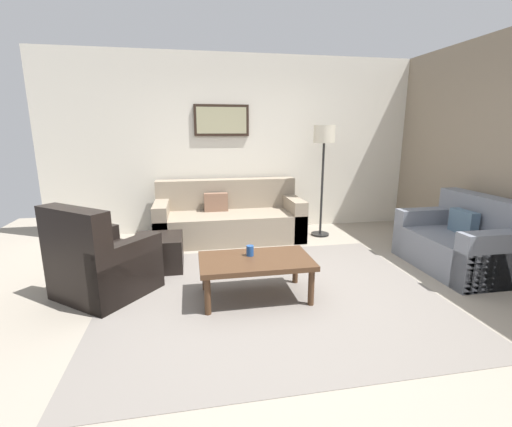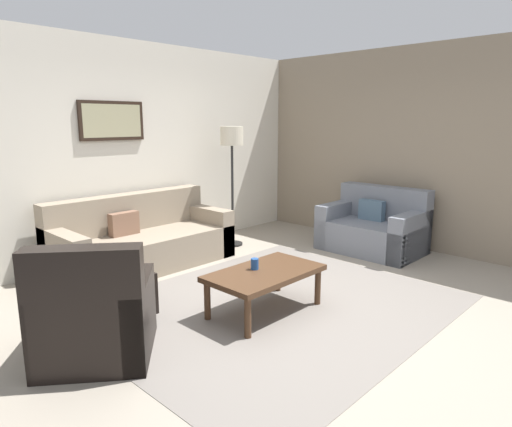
{
  "view_description": "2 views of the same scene",
  "coord_description": "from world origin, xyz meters",
  "px_view_note": "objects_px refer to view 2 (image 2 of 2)",
  "views": [
    {
      "loc": [
        -0.76,
        -3.23,
        1.64
      ],
      "look_at": [
        -0.15,
        0.06,
        0.85
      ],
      "focal_mm": 24.83,
      "sensor_mm": 36.0,
      "label": 1
    },
    {
      "loc": [
        -3.12,
        -2.73,
        1.79
      ],
      "look_at": [
        0.16,
        0.41,
        0.85
      ],
      "focal_mm": 31.56,
      "sensor_mm": 36.0,
      "label": 2
    }
  ],
  "objects_px": {
    "cup": "(255,264)",
    "lamp_standing": "(232,148)",
    "couch_main": "(140,242)",
    "framed_artwork": "(112,121)",
    "armchair_leather": "(95,322)",
    "ottoman": "(116,294)",
    "coffee_table": "(265,276)",
    "couch_loveseat": "(375,229)"
  },
  "relations": [
    {
      "from": "cup",
      "to": "lamp_standing",
      "type": "relative_size",
      "value": 0.06
    },
    {
      "from": "couch_main",
      "to": "framed_artwork",
      "type": "distance_m",
      "value": 1.55
    },
    {
      "from": "armchair_leather",
      "to": "ottoman",
      "type": "distance_m",
      "value": 0.83
    },
    {
      "from": "coffee_table",
      "to": "cup",
      "type": "relative_size",
      "value": 10.47
    },
    {
      "from": "armchair_leather",
      "to": "cup",
      "type": "bearing_deg",
      "value": -8.86
    },
    {
      "from": "couch_main",
      "to": "armchair_leather",
      "type": "bearing_deg",
      "value": -130.11
    },
    {
      "from": "ottoman",
      "to": "cup",
      "type": "xyz_separation_m",
      "value": [
        0.97,
        -0.87,
        0.26
      ]
    },
    {
      "from": "armchair_leather",
      "to": "cup",
      "type": "distance_m",
      "value": 1.52
    },
    {
      "from": "coffee_table",
      "to": "framed_artwork",
      "type": "relative_size",
      "value": 1.28
    },
    {
      "from": "couch_loveseat",
      "to": "framed_artwork",
      "type": "distance_m",
      "value": 3.79
    },
    {
      "from": "lamp_standing",
      "to": "framed_artwork",
      "type": "height_order",
      "value": "framed_artwork"
    },
    {
      "from": "lamp_standing",
      "to": "framed_artwork",
      "type": "relative_size",
      "value": 1.99
    },
    {
      "from": "armchair_leather",
      "to": "coffee_table",
      "type": "height_order",
      "value": "armchair_leather"
    },
    {
      "from": "cup",
      "to": "framed_artwork",
      "type": "distance_m",
      "value": 2.77
    },
    {
      "from": "armchair_leather",
      "to": "coffee_table",
      "type": "relative_size",
      "value": 1.02
    },
    {
      "from": "couch_main",
      "to": "ottoman",
      "type": "relative_size",
      "value": 3.91
    },
    {
      "from": "couch_loveseat",
      "to": "coffee_table",
      "type": "height_order",
      "value": "couch_loveseat"
    },
    {
      "from": "ottoman",
      "to": "lamp_standing",
      "type": "xyz_separation_m",
      "value": [
        2.41,
        0.96,
        1.21
      ]
    },
    {
      "from": "coffee_table",
      "to": "couch_loveseat",
      "type": "bearing_deg",
      "value": 6.7
    },
    {
      "from": "couch_loveseat",
      "to": "cup",
      "type": "xyz_separation_m",
      "value": [
        -2.65,
        -0.21,
        0.16
      ]
    },
    {
      "from": "couch_main",
      "to": "couch_loveseat",
      "type": "relative_size",
      "value": 1.66
    },
    {
      "from": "framed_artwork",
      "to": "ottoman",
      "type": "bearing_deg",
      "value": -120.84
    },
    {
      "from": "couch_loveseat",
      "to": "framed_artwork",
      "type": "bearing_deg",
      "value": 140.49
    },
    {
      "from": "coffee_table",
      "to": "framed_artwork",
      "type": "distance_m",
      "value": 2.9
    },
    {
      "from": "cup",
      "to": "lamp_standing",
      "type": "height_order",
      "value": "lamp_standing"
    },
    {
      "from": "coffee_table",
      "to": "cup",
      "type": "height_order",
      "value": "cup"
    },
    {
      "from": "coffee_table",
      "to": "lamp_standing",
      "type": "relative_size",
      "value": 0.64
    },
    {
      "from": "lamp_standing",
      "to": "coffee_table",
      "type": "bearing_deg",
      "value": -126.06
    },
    {
      "from": "ottoman",
      "to": "lamp_standing",
      "type": "bearing_deg",
      "value": 21.79
    },
    {
      "from": "coffee_table",
      "to": "framed_artwork",
      "type": "xyz_separation_m",
      "value": [
        -0.08,
        2.52,
        1.43
      ]
    },
    {
      "from": "couch_loveseat",
      "to": "lamp_standing",
      "type": "relative_size",
      "value": 0.77
    },
    {
      "from": "couch_main",
      "to": "cup",
      "type": "xyz_separation_m",
      "value": [
        -0.0,
        -2.0,
        0.17
      ]
    },
    {
      "from": "couch_main",
      "to": "lamp_standing",
      "type": "bearing_deg",
      "value": -6.49
    },
    {
      "from": "coffee_table",
      "to": "lamp_standing",
      "type": "xyz_separation_m",
      "value": [
        1.41,
        1.93,
        1.05
      ]
    },
    {
      "from": "couch_loveseat",
      "to": "couch_main",
      "type": "bearing_deg",
      "value": 145.98
    },
    {
      "from": "armchair_leather",
      "to": "coffee_table",
      "type": "distance_m",
      "value": 1.57
    },
    {
      "from": "couch_loveseat",
      "to": "ottoman",
      "type": "relative_size",
      "value": 2.36
    },
    {
      "from": "couch_main",
      "to": "lamp_standing",
      "type": "xyz_separation_m",
      "value": [
        1.45,
        -0.16,
        1.11
      ]
    },
    {
      "from": "couch_main",
      "to": "coffee_table",
      "type": "relative_size",
      "value": 1.99
    },
    {
      "from": "coffee_table",
      "to": "framed_artwork",
      "type": "bearing_deg",
      "value": 91.76
    },
    {
      "from": "cup",
      "to": "lamp_standing",
      "type": "xyz_separation_m",
      "value": [
        1.45,
        1.84,
        0.95
      ]
    },
    {
      "from": "couch_loveseat",
      "to": "armchair_leather",
      "type": "relative_size",
      "value": 1.17
    }
  ]
}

